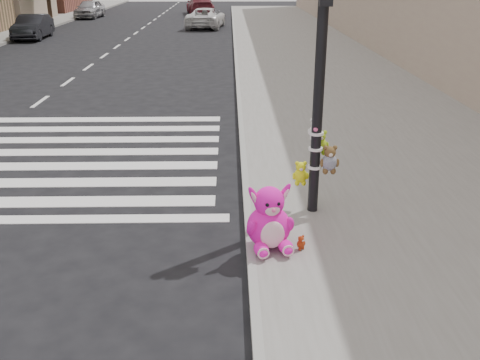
{
  "coord_description": "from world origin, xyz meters",
  "views": [
    {
      "loc": [
        1.27,
        -6.07,
        3.83
      ],
      "look_at": [
        1.42,
        1.61,
        0.75
      ],
      "focal_mm": 40.0,
      "sensor_mm": 36.0,
      "label": 1
    }
  ],
  "objects_px": {
    "car_white_near": "(206,18)",
    "pink_bunny": "(269,222)",
    "car_dark_far": "(33,27)",
    "red_teddy": "(301,243)",
    "signal_pole": "(319,115)"
  },
  "relations": [
    {
      "from": "signal_pole",
      "to": "pink_bunny",
      "type": "relative_size",
      "value": 4.15
    },
    {
      "from": "pink_bunny",
      "to": "car_dark_far",
      "type": "height_order",
      "value": "car_dark_far"
    },
    {
      "from": "pink_bunny",
      "to": "car_white_near",
      "type": "bearing_deg",
      "value": 82.55
    },
    {
      "from": "car_white_near",
      "to": "pink_bunny",
      "type": "bearing_deg",
      "value": 100.6
    },
    {
      "from": "red_teddy",
      "to": "car_dark_far",
      "type": "relative_size",
      "value": 0.05
    },
    {
      "from": "pink_bunny",
      "to": "signal_pole",
      "type": "bearing_deg",
      "value": 45.33
    },
    {
      "from": "car_dark_far",
      "to": "red_teddy",
      "type": "bearing_deg",
      "value": -67.03
    },
    {
      "from": "signal_pole",
      "to": "car_white_near",
      "type": "height_order",
      "value": "signal_pole"
    },
    {
      "from": "signal_pole",
      "to": "car_dark_far",
      "type": "xyz_separation_m",
      "value": [
        -12.42,
        23.42,
        -1.07
      ]
    },
    {
      "from": "pink_bunny",
      "to": "red_teddy",
      "type": "bearing_deg",
      "value": -20.5
    },
    {
      "from": "signal_pole",
      "to": "red_teddy",
      "type": "bearing_deg",
      "value": -105.87
    },
    {
      "from": "red_teddy",
      "to": "car_white_near",
      "type": "distance_m",
      "value": 30.47
    },
    {
      "from": "signal_pole",
      "to": "pink_bunny",
      "type": "bearing_deg",
      "value": -123.27
    },
    {
      "from": "car_white_near",
      "to": "red_teddy",
      "type": "bearing_deg",
      "value": 101.42
    },
    {
      "from": "signal_pole",
      "to": "car_dark_far",
      "type": "distance_m",
      "value": 26.53
    }
  ]
}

